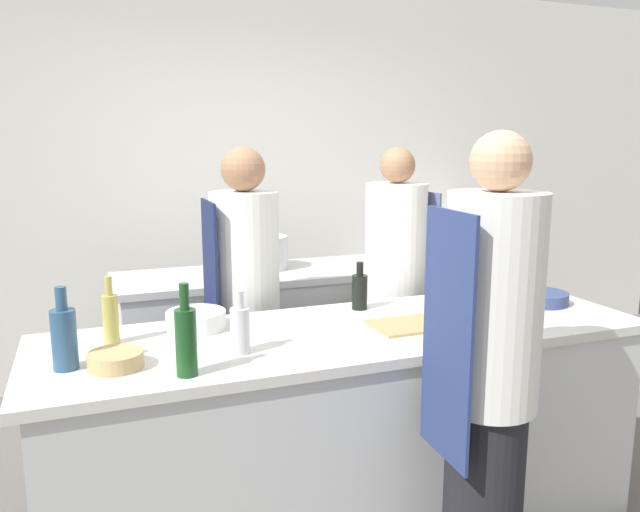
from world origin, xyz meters
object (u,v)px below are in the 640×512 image
object	(u,v)px
bottle_olive_oil	(64,337)
bowl_ceramic_blue	(499,304)
chef_at_prep_near	(488,384)
bottle_wine	(186,339)
bowl_mixing_large	(196,320)
bottle_vinegar	(240,328)
bowl_prep_small	(540,298)
chef_at_stove	(395,297)
chef_at_pass_far	(246,312)
bowl_wooden_salad	(116,360)
bottle_sauce	(360,290)
bottle_cooking_oil	(111,317)
oven_range	(434,295)
stockpot	(264,252)

from	to	relation	value
bottle_olive_oil	bowl_ceramic_blue	bearing A→B (deg)	2.20
chef_at_prep_near	bottle_olive_oil	size ratio (longest dim) A/B	5.87
bottle_wine	bowl_mixing_large	xyz separation A→B (m)	(0.12, 0.51, -0.09)
bottle_vinegar	bowl_prep_small	size ratio (longest dim) A/B	0.92
chef_at_stove	bottle_wine	distance (m)	1.63
bottle_vinegar	chef_at_stove	bearing A→B (deg)	37.30
chef_at_pass_far	bowl_wooden_salad	distance (m)	1.03
chef_at_stove	bowl_ceramic_blue	size ratio (longest dim) A/B	7.46
bowl_ceramic_blue	chef_at_pass_far	bearing A→B (deg)	147.03
bottle_vinegar	bottle_sauce	bearing A→B (deg)	30.90
bottle_cooking_oil	bowl_prep_small	xyz separation A→B (m)	(1.97, -0.11, -0.08)
bowl_prep_small	bowl_mixing_large	bearing A→B (deg)	173.77
oven_range	bowl_wooden_salad	xyz separation A→B (m)	(-2.43, -1.90, 0.44)
bottle_olive_oil	stockpot	world-z (taller)	bottle_olive_oil
bowl_wooden_salad	bottle_vinegar	bearing A→B (deg)	-0.35
bottle_wine	bowl_ceramic_blue	size ratio (longest dim) A/B	1.44
bottle_cooking_oil	bottle_wine	bearing A→B (deg)	-63.20
chef_at_stove	bottle_wine	xyz separation A→B (m)	(-1.29, -0.97, 0.21)
bottle_olive_oil	bottle_sauce	distance (m)	1.32
bottle_sauce	bowl_wooden_salad	distance (m)	1.18
bottle_vinegar	bottle_wine	xyz separation A→B (m)	(-0.22, -0.16, 0.03)
bottle_olive_oil	bowl_ceramic_blue	world-z (taller)	bottle_olive_oil
chef_at_stove	bottle_cooking_oil	size ratio (longest dim) A/B	6.16
chef_at_prep_near	stockpot	world-z (taller)	chef_at_prep_near
bottle_wine	bowl_prep_small	size ratio (longest dim) A/B	1.23
bottle_wine	bowl_mixing_large	size ratio (longest dim) A/B	1.28
bottle_wine	chef_at_prep_near	bearing A→B (deg)	-19.96
bowl_ceramic_blue	bowl_wooden_salad	world-z (taller)	bowl_ceramic_blue
bowl_mixing_large	chef_at_pass_far	bearing A→B (deg)	53.68
bowl_ceramic_blue	chef_at_prep_near	bearing A→B (deg)	-128.72
bowl_mixing_large	bottle_wine	bearing A→B (deg)	-102.92
bottle_sauce	bottle_cooking_oil	bearing A→B (deg)	-174.15
stockpot	bowl_wooden_salad	bearing A→B (deg)	-123.10
bottle_olive_oil	bowl_prep_small	bearing A→B (deg)	3.38
bottle_olive_oil	oven_range	bearing A→B (deg)	35.52
chef_at_prep_near	bowl_ceramic_blue	bearing A→B (deg)	-35.82
bottle_cooking_oil	bowl_wooden_salad	world-z (taller)	bottle_cooking_oil
bottle_olive_oil	chef_at_stove	bearing A→B (deg)	24.52
bottle_sauce	bowl_ceramic_blue	xyz separation A→B (m)	(0.58, -0.28, -0.05)
bottle_cooking_oil	bowl_wooden_salad	distance (m)	0.29
chef_at_pass_far	bottle_cooking_oil	world-z (taller)	chef_at_pass_far
chef_at_stove	bowl_mixing_large	distance (m)	1.27
bowl_prep_small	bowl_wooden_salad	bearing A→B (deg)	-174.92
bowl_prep_small	stockpot	bearing A→B (deg)	129.05
chef_at_prep_near	bowl_mixing_large	world-z (taller)	chef_at_prep_near
chef_at_pass_far	bottle_wine	xyz separation A→B (m)	(-0.44, -0.94, 0.20)
chef_at_prep_near	bowl_wooden_salad	world-z (taller)	chef_at_prep_near
bottle_vinegar	bowl_ceramic_blue	distance (m)	1.25
chef_at_pass_far	bottle_sauce	distance (m)	0.62
bowl_mixing_large	stockpot	distance (m)	1.25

